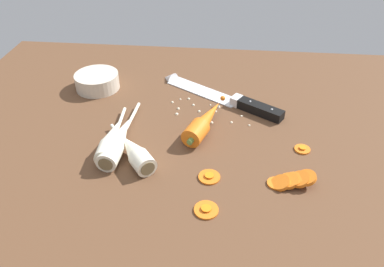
# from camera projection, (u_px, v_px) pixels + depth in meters

# --- Properties ---
(ground_plane) EXTENTS (1.20, 0.90, 0.04)m
(ground_plane) POSITION_uv_depth(u_px,v_px,m) (193.00, 141.00, 0.81)
(ground_plane) COLOR brown
(chefs_knife) EXTENTS (0.31, 0.21, 0.04)m
(chefs_knife) POSITION_uv_depth(u_px,v_px,m) (216.00, 95.00, 0.92)
(chefs_knife) COLOR silver
(chefs_knife) RESTS_ON ground_plane
(whole_carrot) EXTENTS (0.09, 0.19, 0.04)m
(whole_carrot) POSITION_uv_depth(u_px,v_px,m) (204.00, 122.00, 0.80)
(whole_carrot) COLOR orange
(whole_carrot) RESTS_ON ground_plane
(parsnip_front) EXTENTS (0.05, 0.23, 0.04)m
(parsnip_front) POSITION_uv_depth(u_px,v_px,m) (118.00, 140.00, 0.75)
(parsnip_front) COLOR silver
(parsnip_front) RESTS_ON ground_plane
(parsnip_mid_left) EXTENTS (0.04, 0.20, 0.04)m
(parsnip_mid_left) POSITION_uv_depth(u_px,v_px,m) (111.00, 140.00, 0.75)
(parsnip_mid_left) COLOR silver
(parsnip_mid_left) RESTS_ON ground_plane
(parsnip_mid_right) EXTENTS (0.13, 0.15, 0.04)m
(parsnip_mid_right) POSITION_uv_depth(u_px,v_px,m) (134.00, 152.00, 0.72)
(parsnip_mid_right) COLOR silver
(parsnip_mid_right) RESTS_ON ground_plane
(carrot_slice_stack) EXTENTS (0.09, 0.04, 0.03)m
(carrot_slice_stack) POSITION_uv_depth(u_px,v_px,m) (291.00, 180.00, 0.67)
(carrot_slice_stack) COLOR orange
(carrot_slice_stack) RESTS_ON ground_plane
(carrot_slice_stray_near) EXTENTS (0.04, 0.04, 0.01)m
(carrot_slice_stray_near) POSITION_uv_depth(u_px,v_px,m) (206.00, 209.00, 0.62)
(carrot_slice_stray_near) COLOR orange
(carrot_slice_stray_near) RESTS_ON ground_plane
(carrot_slice_stray_mid) EXTENTS (0.03, 0.03, 0.01)m
(carrot_slice_stray_mid) POSITION_uv_depth(u_px,v_px,m) (302.00, 149.00, 0.75)
(carrot_slice_stray_mid) COLOR orange
(carrot_slice_stray_mid) RESTS_ON ground_plane
(carrot_slice_stray_far) EXTENTS (0.04, 0.04, 0.01)m
(carrot_slice_stray_far) POSITION_uv_depth(u_px,v_px,m) (209.00, 176.00, 0.69)
(carrot_slice_stray_far) COLOR orange
(carrot_slice_stray_far) RESTS_ON ground_plane
(prep_bowl) EXTENTS (0.11, 0.11, 0.04)m
(prep_bowl) POSITION_uv_depth(u_px,v_px,m) (97.00, 81.00, 0.95)
(prep_bowl) COLOR beige
(prep_bowl) RESTS_ON ground_plane
(mince_crumbs) EXTENTS (0.19, 0.11, 0.01)m
(mince_crumbs) POSITION_uv_depth(u_px,v_px,m) (207.00, 108.00, 0.87)
(mince_crumbs) COLOR beige
(mince_crumbs) RESTS_ON ground_plane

